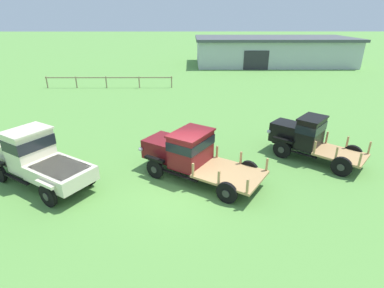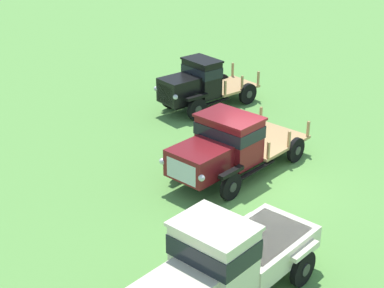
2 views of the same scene
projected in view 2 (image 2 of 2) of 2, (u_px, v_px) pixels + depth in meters
ground_plane at (260, 184)px, 18.75m from camera, size 240.00×240.00×0.00m
vintage_truck_foreground_near at (221, 266)px, 12.89m from camera, size 5.45×4.27×2.36m
vintage_truck_second_in_line at (226, 145)px, 18.77m from camera, size 5.70×4.66×2.09m
vintage_truck_midrow_center at (198, 84)px, 24.31m from camera, size 4.47×4.20×2.14m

